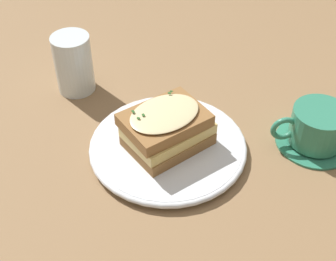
{
  "coord_description": "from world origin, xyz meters",
  "views": [
    {
      "loc": [
        -0.51,
        0.05,
        0.53
      ],
      "look_at": [
        0.03,
        -0.01,
        0.04
      ],
      "focal_mm": 50.0,
      "sensor_mm": 36.0,
      "label": 1
    }
  ],
  "objects_px": {
    "sandwich": "(167,128)",
    "dinner_plate": "(168,147)",
    "teacup_with_saucer": "(317,128)",
    "water_glass": "(74,64)"
  },
  "relations": [
    {
      "from": "sandwich",
      "to": "dinner_plate",
      "type": "bearing_deg",
      "value": -113.35
    },
    {
      "from": "dinner_plate",
      "to": "teacup_with_saucer",
      "type": "relative_size",
      "value": 1.78
    },
    {
      "from": "dinner_plate",
      "to": "teacup_with_saucer",
      "type": "bearing_deg",
      "value": -92.42
    },
    {
      "from": "sandwich",
      "to": "teacup_with_saucer",
      "type": "height_order",
      "value": "sandwich"
    },
    {
      "from": "water_glass",
      "to": "sandwich",
      "type": "bearing_deg",
      "value": -141.64
    },
    {
      "from": "dinner_plate",
      "to": "water_glass",
      "type": "bearing_deg",
      "value": 38.61
    },
    {
      "from": "dinner_plate",
      "to": "water_glass",
      "type": "relative_size",
      "value": 2.3
    },
    {
      "from": "sandwich",
      "to": "water_glass",
      "type": "height_order",
      "value": "water_glass"
    },
    {
      "from": "water_glass",
      "to": "dinner_plate",
      "type": "bearing_deg",
      "value": -141.39
    },
    {
      "from": "dinner_plate",
      "to": "water_glass",
      "type": "height_order",
      "value": "water_glass"
    }
  ]
}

